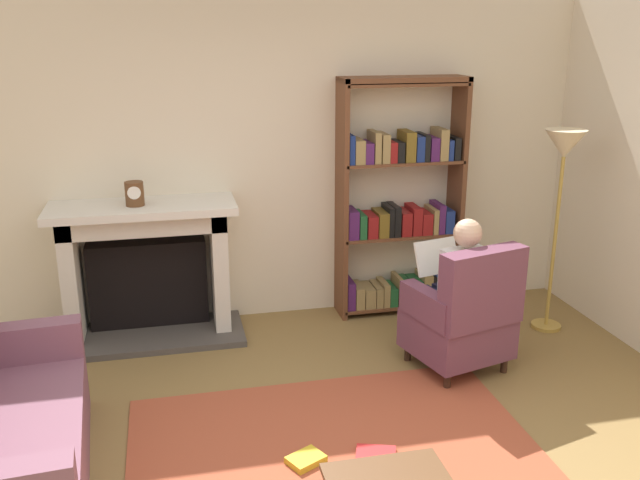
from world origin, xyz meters
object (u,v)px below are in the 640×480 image
at_px(fireplace, 147,265).
at_px(mantel_clock, 134,194).
at_px(bookshelf, 400,205).
at_px(seated_reader, 455,285).
at_px(floor_lamp, 563,162).
at_px(armchair_reading, 464,316).
at_px(sofa_floral, 2,439).

xyz_separation_m(fireplace, mantel_clock, (-0.04, -0.10, 0.61)).
distance_m(fireplace, bookshelf, 2.15).
height_order(bookshelf, seated_reader, bookshelf).
bearing_deg(fireplace, seated_reader, -25.53).
xyz_separation_m(mantel_clock, floor_lamp, (3.25, -0.51, 0.20)).
bearing_deg(bookshelf, seated_reader, -86.63).
relative_size(bookshelf, armchair_reading, 2.08).
xyz_separation_m(mantel_clock, bookshelf, (2.16, 0.14, -0.25)).
height_order(fireplace, armchair_reading, fireplace).
bearing_deg(armchair_reading, seated_reader, -90.00).
bearing_deg(armchair_reading, fireplace, -42.51).
xyz_separation_m(armchair_reading, sofa_floral, (-2.95, -0.75, -0.10)).
relative_size(mantel_clock, sofa_floral, 0.10).
height_order(bookshelf, floor_lamp, bookshelf).
bearing_deg(fireplace, floor_lamp, -10.84).
distance_m(bookshelf, seated_reader, 1.13).
distance_m(bookshelf, armchair_reading, 1.30).
bearing_deg(seated_reader, bookshelf, -101.55).
bearing_deg(seated_reader, armchair_reading, 90.00).
xyz_separation_m(bookshelf, seated_reader, (0.06, -1.07, -0.33)).
bearing_deg(floor_lamp, sofa_floral, -161.90).
bearing_deg(sofa_floral, fireplace, -25.73).
bearing_deg(mantel_clock, seated_reader, -22.90).
height_order(seated_reader, sofa_floral, seated_reader).
xyz_separation_m(fireplace, floor_lamp, (3.21, -0.61, 0.81)).
bearing_deg(armchair_reading, bookshelf, -100.42).
bearing_deg(mantel_clock, armchair_reading, -25.04).
relative_size(seated_reader, floor_lamp, 0.69).
relative_size(bookshelf, floor_lamp, 1.22).
xyz_separation_m(bookshelf, floor_lamp, (1.09, -0.65, 0.44)).
height_order(mantel_clock, sofa_floral, mantel_clock).
bearing_deg(bookshelf, fireplace, -179.06).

